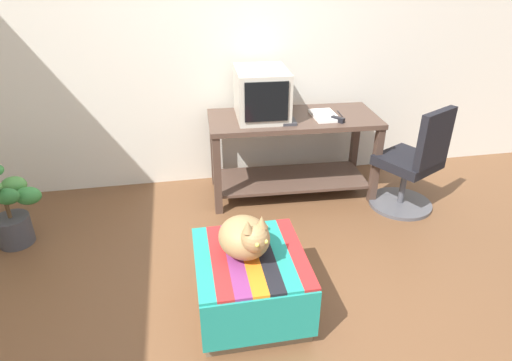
% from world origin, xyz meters
% --- Properties ---
extents(ground_plane, '(14.00, 14.00, 0.00)m').
position_xyz_m(ground_plane, '(0.00, 0.00, 0.00)').
color(ground_plane, brown).
extents(back_wall, '(8.00, 0.10, 2.60)m').
position_xyz_m(back_wall, '(0.00, 2.05, 1.30)').
color(back_wall, silver).
rests_on(back_wall, ground_plane).
extents(desk, '(1.42, 0.66, 0.71)m').
position_xyz_m(desk, '(0.52, 1.60, 0.48)').
color(desk, '#4C382D').
rests_on(desk, ground_plane).
extents(tv_monitor, '(0.43, 0.53, 0.39)m').
position_xyz_m(tv_monitor, '(0.26, 1.64, 0.90)').
color(tv_monitor, '#BCB7A8').
rests_on(tv_monitor, desk).
extents(keyboard, '(0.41, 0.19, 0.02)m').
position_xyz_m(keyboard, '(0.30, 1.48, 0.72)').
color(keyboard, '#333338').
rests_on(keyboard, desk).
extents(book, '(0.19, 0.30, 0.03)m').
position_xyz_m(book, '(0.77, 1.54, 0.72)').
color(book, white).
rests_on(book, desk).
extents(ottoman_with_blanket, '(0.62, 0.67, 0.40)m').
position_xyz_m(ottoman_with_blanket, '(-0.08, 0.24, 0.20)').
color(ottoman_with_blanket, '#7A664C').
rests_on(ottoman_with_blanket, ground_plane).
extents(cat, '(0.37, 0.42, 0.30)m').
position_xyz_m(cat, '(-0.10, 0.25, 0.53)').
color(cat, '#9E7A4C').
rests_on(cat, ottoman_with_blanket).
extents(potted_plant, '(0.45, 0.35, 0.60)m').
position_xyz_m(potted_plant, '(-1.65, 1.22, 0.28)').
color(potted_plant, '#3D3D42').
rests_on(potted_plant, ground_plane).
extents(office_chair, '(0.57, 0.57, 0.89)m').
position_xyz_m(office_chair, '(1.41, 1.16, 0.39)').
color(office_chair, '#4C4C51').
rests_on(office_chair, ground_plane).
extents(stapler, '(0.10, 0.11, 0.04)m').
position_xyz_m(stapler, '(0.84, 1.42, 0.73)').
color(stapler, black).
rests_on(stapler, desk).
extents(pen, '(0.02, 0.14, 0.01)m').
position_xyz_m(pen, '(0.92, 1.59, 0.71)').
color(pen, black).
rests_on(pen, desk).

